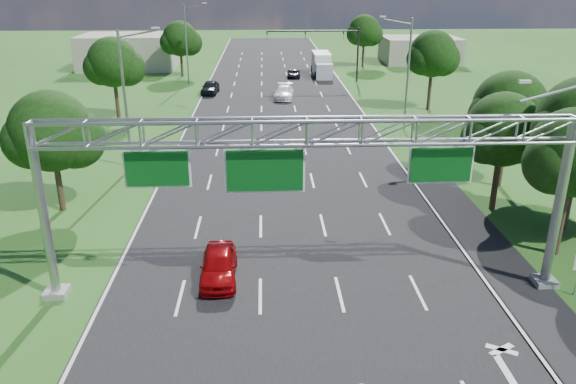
{
  "coord_description": "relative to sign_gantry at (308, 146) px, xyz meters",
  "views": [
    {
      "loc": [
        -1.48,
        -10.41,
        13.59
      ],
      "look_at": [
        -0.39,
        15.21,
        3.59
      ],
      "focal_mm": 35.0,
      "sensor_mm": 36.0,
      "label": 1
    }
  ],
  "objects": [
    {
      "name": "streetlight_l_far",
      "position": [
        -11.63,
        53.0,
        -1.31
      ],
      "size": [
        2.97,
        0.22,
        10.16
      ],
      "color": "gray",
      "rests_on": "ground"
    },
    {
      "name": "road_flare",
      "position": [
        9.87,
        2.0,
        -6.89
      ],
      "size": [
        3.0,
        30.0,
        0.02
      ],
      "primitive_type": "cube",
      "color": "black",
      "rests_on": "ground"
    },
    {
      "name": "road",
      "position": [
        -0.33,
        18.0,
        -6.89
      ],
      "size": [
        18.0,
        180.0,
        0.02
      ],
      "primitive_type": "cube",
      "color": "black",
      "rests_on": "ground"
    },
    {
      "name": "building_right",
      "position": [
        23.67,
        70.0,
        -4.89
      ],
      "size": [
        12.0,
        9.0,
        4.0
      ],
      "primitive_type": "cube",
      "color": "gray",
      "rests_on": "ground"
    },
    {
      "name": "ground",
      "position": [
        -0.33,
        18.0,
        -6.89
      ],
      "size": [
        220.0,
        220.0,
        0.0
      ],
      "primitive_type": "plane",
      "color": "#255319",
      "rests_on": "ground"
    },
    {
      "name": "building_left",
      "position": [
        -22.33,
        66.0,
        -4.39
      ],
      "size": [
        14.0,
        10.0,
        5.0
      ],
      "primitive_type": "cube",
      "color": "gray",
      "rests_on": "ground"
    },
    {
      "name": "car_queue_a",
      "position": [
        0.47,
        42.36,
        -6.15
      ],
      "size": [
        2.6,
        5.28,
        1.48
      ],
      "primitive_type": "imported",
      "rotation": [
        0.0,
        0.0,
        -0.11
      ],
      "color": "white",
      "rests_on": "ground"
    },
    {
      "name": "tree_verge_rd",
      "position": [
        15.75,
        36.04,
        -1.26
      ],
      "size": [
        5.76,
        4.8,
        8.28
      ],
      "color": "#2D2116",
      "rests_on": "ground"
    },
    {
      "name": "tree_verge_re",
      "position": [
        13.75,
        66.04,
        -1.7
      ],
      "size": [
        5.76,
        4.8,
        7.84
      ],
      "color": "#2D2116",
      "rests_on": "ground"
    },
    {
      "name": "car_queue_c",
      "position": [
        -8.33,
        45.58,
        -6.12
      ],
      "size": [
        2.19,
        4.66,
        1.54
      ],
      "primitive_type": "imported",
      "rotation": [
        0.0,
        0.0,
        -0.08
      ],
      "color": "black",
      "rests_on": "ground"
    },
    {
      "name": "tree_verge_lb",
      "position": [
        -16.25,
        33.04,
        -1.48
      ],
      "size": [
        5.76,
        4.8,
        8.06
      ],
      "color": "#2D2116",
      "rests_on": "ground"
    },
    {
      "name": "tree_verge_la",
      "position": [
        -14.25,
        10.04,
        -2.13
      ],
      "size": [
        5.76,
        4.8,
        7.4
      ],
      "color": "#2D2116",
      "rests_on": "ground"
    },
    {
      "name": "car_queue_b",
      "position": [
        2.36,
        56.57,
        -6.36
      ],
      "size": [
        1.93,
        3.9,
        1.06
      ],
      "primitive_type": "imported",
      "rotation": [
        0.0,
        0.0,
        -0.04
      ],
      "color": "black",
      "rests_on": "ground"
    },
    {
      "name": "box_truck",
      "position": [
        6.44,
        58.2,
        -5.41
      ],
      "size": [
        2.51,
        8.17,
        3.1
      ],
      "rotation": [
        0.0,
        0.0,
        -0.0
      ],
      "color": "white",
      "rests_on": "ground"
    },
    {
      "name": "sign_gantry",
      "position": [
        0.0,
        0.0,
        0.0
      ],
      "size": [
        23.5,
        1.0,
        9.56
      ],
      "color": "gray",
      "rests_on": "ground"
    },
    {
      "name": "streetlight_r_mid",
      "position": [
        10.97,
        28.0,
        -1.31
      ],
      "size": [
        2.97,
        0.22,
        10.16
      ],
      "color": "gray",
      "rests_on": "ground"
    },
    {
      "name": "streetlight_l_near",
      "position": [
        -11.63,
        18.0,
        -1.31
      ],
      "size": [
        2.97,
        0.22,
        10.16
      ],
      "color": "gray",
      "rests_on": "ground"
    },
    {
      "name": "tree_cluster_right",
      "position": [
        14.47,
        7.19,
        -1.58
      ],
      "size": [
        9.91,
        14.6,
        8.68
      ],
      "color": "#2D2116",
      "rests_on": "ground"
    },
    {
      "name": "traffic_signal",
      "position": [
        7.15,
        53.0,
        -1.72
      ],
      "size": [
        12.21,
        0.24,
        7.0
      ],
      "color": "black",
      "rests_on": "ground"
    },
    {
      "name": "red_coupe",
      "position": [
        -4.09,
        1.18,
        -6.18
      ],
      "size": [
        1.78,
        4.23,
        1.43
      ],
      "primitive_type": "imported",
      "rotation": [
        0.0,
        0.0,
        0.02
      ],
      "color": "#970609",
      "rests_on": "ground"
    },
    {
      "name": "tree_verge_lc",
      "position": [
        -13.25,
        58.04,
        -1.92
      ],
      "size": [
        5.76,
        4.8,
        7.62
      ],
      "color": "#2D2116",
      "rests_on": "ground"
    }
  ]
}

